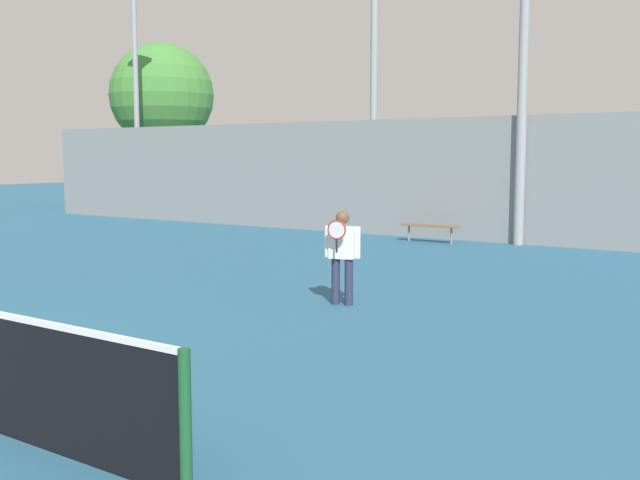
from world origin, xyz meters
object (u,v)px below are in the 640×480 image
(bench_courtside_far, at_px, (430,227))
(tree_dark_dense, at_px, (162,96))
(light_pole_far_right, at_px, (375,4))
(light_pole_near_left, at_px, (135,48))
(tennis_player, at_px, (342,251))
(light_pole_center_back, at_px, (525,14))

(bench_courtside_far, height_order, tree_dark_dense, tree_dark_dense)
(light_pole_far_right, relative_size, tree_dark_dense, 1.57)
(bench_courtside_far, xyz_separation_m, light_pole_near_left, (-13.30, 1.28, 6.15))
(tennis_player, relative_size, tree_dark_dense, 0.20)
(bench_courtside_far, height_order, light_pole_center_back, light_pole_center_back)
(tennis_player, bearing_deg, light_pole_near_left, 134.10)
(tennis_player, relative_size, light_pole_center_back, 0.14)
(tennis_player, bearing_deg, light_pole_far_right, 104.23)
(light_pole_near_left, bearing_deg, light_pole_center_back, -1.47)
(tennis_player, height_order, tree_dark_dense, tree_dark_dense)
(light_pole_far_right, xyz_separation_m, light_pole_center_back, (4.84, -0.38, -0.87))
(tennis_player, distance_m, light_pole_center_back, 11.12)
(light_pole_far_right, relative_size, light_pole_center_back, 1.11)
(light_pole_near_left, height_order, tree_dark_dense, light_pole_near_left)
(tree_dark_dense, bearing_deg, tennis_player, -37.40)
(tennis_player, xyz_separation_m, light_pole_center_back, (-0.50, 9.77, 5.30))
(bench_courtside_far, relative_size, tree_dark_dense, 0.21)
(bench_courtside_far, relative_size, light_pole_near_left, 0.15)
(light_pole_center_back, distance_m, tree_dark_dense, 20.20)
(bench_courtside_far, xyz_separation_m, light_pole_center_back, (2.25, 0.88, 5.73))
(light_pole_center_back, bearing_deg, light_pole_far_right, 175.56)
(light_pole_near_left, relative_size, tree_dark_dense, 1.38)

